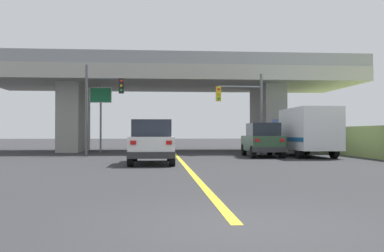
# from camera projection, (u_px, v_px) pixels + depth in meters

# --- Properties ---
(ground) EXTENTS (160.00, 160.00, 0.00)m
(ground) POSITION_uv_depth(u_px,v_px,m) (172.00, 151.00, 35.15)
(ground) COLOR #2B2B2D
(overpass_bridge) EXTENTS (28.53, 9.65, 7.15)m
(overpass_bridge) POSITION_uv_depth(u_px,v_px,m) (172.00, 89.00, 35.23)
(overpass_bridge) COLOR #A8A59E
(overpass_bridge) RESTS_ON ground
(lane_divider_stripe) EXTENTS (0.20, 25.63, 0.01)m
(lane_divider_stripe) POSITION_uv_depth(u_px,v_px,m) (185.00, 165.00, 19.54)
(lane_divider_stripe) COLOR yellow
(lane_divider_stripe) RESTS_ON ground
(suv_lead) EXTENTS (2.03, 4.79, 2.02)m
(suv_lead) POSITION_uv_depth(u_px,v_px,m) (152.00, 142.00, 20.47)
(suv_lead) COLOR silver
(suv_lead) RESTS_ON ground
(suv_crossing) EXTENTS (2.08, 4.50, 2.02)m
(suv_crossing) POSITION_uv_depth(u_px,v_px,m) (262.00, 140.00, 26.40)
(suv_crossing) COLOR #2D4C33
(suv_crossing) RESTS_ON ground
(box_truck) EXTENTS (2.33, 6.84, 2.89)m
(box_truck) POSITION_uv_depth(u_px,v_px,m) (305.00, 131.00, 26.73)
(box_truck) COLOR navy
(box_truck) RESTS_ON ground
(traffic_signal_nearside) EXTENTS (3.13, 0.36, 5.39)m
(traffic_signal_nearside) POSITION_uv_depth(u_px,v_px,m) (246.00, 104.00, 29.32)
(traffic_signal_nearside) COLOR #56595E
(traffic_signal_nearside) RESTS_ON ground
(traffic_signal_farside) EXTENTS (2.45, 0.36, 5.80)m
(traffic_signal_farside) POSITION_uv_depth(u_px,v_px,m) (99.00, 100.00, 28.17)
(traffic_signal_farside) COLOR #56595E
(traffic_signal_farside) RESTS_ON ground
(highway_sign) EXTENTS (1.59, 0.17, 4.95)m
(highway_sign) POSITION_uv_depth(u_px,v_px,m) (101.00, 103.00, 32.37)
(highway_sign) COLOR slate
(highway_sign) RESTS_ON ground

